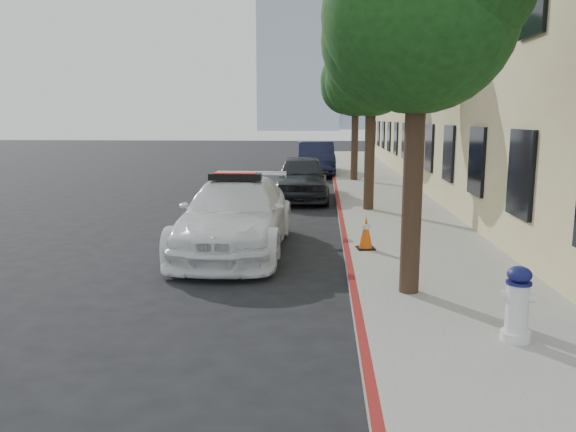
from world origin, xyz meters
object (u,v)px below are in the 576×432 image
at_px(fire_hydrant, 517,305).
at_px(traffic_cone, 366,233).
at_px(police_car, 236,215).
at_px(parked_car_mid, 302,178).
at_px(parked_car_far, 316,159).

relative_size(fire_hydrant, traffic_cone, 1.34).
bearing_deg(fire_hydrant, police_car, 151.89).
bearing_deg(parked_car_mid, parked_car_far, 85.98).
bearing_deg(police_car, traffic_cone, -6.22).
relative_size(parked_car_mid, parked_car_far, 0.92).
bearing_deg(traffic_cone, parked_car_mid, 101.53).
distance_m(police_car, fire_hydrant, 6.55).
xyz_separation_m(parked_car_far, traffic_cone, (1.25, -16.59, -0.32)).
bearing_deg(police_car, parked_car_mid, 82.12).
bearing_deg(parked_car_mid, police_car, -99.72).
relative_size(parked_car_far, traffic_cone, 7.20).
height_order(police_car, fire_hydrant, police_car).
xyz_separation_m(police_car, parked_car_far, (1.48, 16.28, 0.05)).
relative_size(parked_car_far, fire_hydrant, 5.37).
relative_size(police_car, parked_car_far, 1.06).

